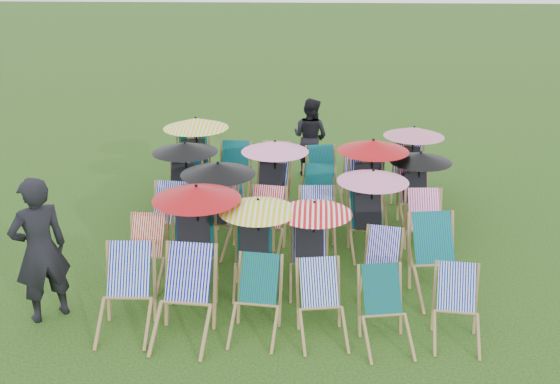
# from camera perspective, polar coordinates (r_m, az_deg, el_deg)

# --- Properties ---
(ground) EXTENTS (100.00, 100.00, 0.00)m
(ground) POSITION_cam_1_polar(r_m,az_deg,el_deg) (9.62, 1.10, -5.51)
(ground) COLOR #15330B
(ground) RESTS_ON ground
(deckchair_0) EXTENTS (0.69, 0.94, 0.99)m
(deckchair_0) POSITION_cam_1_polar(r_m,az_deg,el_deg) (7.77, -13.97, -9.02)
(deckchair_0) COLOR olive
(deckchair_0) RESTS_ON ground
(deckchair_1) EXTENTS (0.75, 1.00, 1.03)m
(deckchair_1) POSITION_cam_1_polar(r_m,az_deg,el_deg) (7.49, -8.83, -9.63)
(deckchair_1) COLOR olive
(deckchair_1) RESTS_ON ground
(deckchair_2) EXTENTS (0.66, 0.87, 0.88)m
(deckchair_2) POSITION_cam_1_polar(r_m,az_deg,el_deg) (7.51, -2.26, -9.92)
(deckchair_2) COLOR olive
(deckchair_2) RESTS_ON ground
(deckchair_3) EXTENTS (0.70, 0.88, 0.86)m
(deckchair_3) POSITION_cam_1_polar(r_m,az_deg,el_deg) (7.47, 3.87, -10.23)
(deckchair_3) COLOR olive
(deckchair_3) RESTS_ON ground
(deckchair_4) EXTENTS (0.70, 0.88, 0.86)m
(deckchair_4) POSITION_cam_1_polar(r_m,az_deg,el_deg) (7.43, 9.68, -10.74)
(deckchair_4) COLOR olive
(deckchair_4) RESTS_ON ground
(deckchair_5) EXTENTS (0.63, 0.83, 0.84)m
(deckchair_5) POSITION_cam_1_polar(r_m,az_deg,el_deg) (7.68, 15.91, -10.24)
(deckchair_5) COLOR olive
(deckchair_5) RESTS_ON ground
(deckchair_6) EXTENTS (0.62, 0.84, 0.89)m
(deckchair_6) POSITION_cam_1_polar(r_m,az_deg,el_deg) (8.80, -12.39, -5.51)
(deckchair_6) COLOR olive
(deckchair_6) RESTS_ON ground
(deckchair_7) EXTENTS (1.19, 1.28, 1.42)m
(deckchair_7) POSITION_cam_1_polar(r_m,az_deg,el_deg) (8.49, -7.82, -3.95)
(deckchair_7) COLOR olive
(deckchair_7) RESTS_ON ground
(deckchair_8) EXTENTS (1.06, 1.11, 1.25)m
(deckchair_8) POSITION_cam_1_polar(r_m,az_deg,el_deg) (8.39, -2.28, -4.71)
(deckchair_8) COLOR olive
(deckchair_8) RESTS_ON ground
(deckchair_9) EXTENTS (1.02, 1.07, 1.21)m
(deckchair_9) POSITION_cam_1_polar(r_m,az_deg,el_deg) (8.41, 2.83, -4.81)
(deckchair_9) COLOR olive
(deckchair_9) RESTS_ON ground
(deckchair_10) EXTENTS (0.67, 0.84, 0.82)m
(deckchair_10) POSITION_cam_1_polar(r_m,az_deg,el_deg) (8.49, 9.24, -6.57)
(deckchair_10) COLOR olive
(deckchair_10) RESTS_ON ground
(deckchair_11) EXTENTS (0.81, 1.04, 1.03)m
(deckchair_11) POSITION_cam_1_polar(r_m,az_deg,el_deg) (8.52, 14.30, -6.10)
(deckchair_11) COLOR olive
(deckchair_11) RESTS_ON ground
(deckchair_12) EXTENTS (0.69, 0.92, 0.96)m
(deckchair_12) POSITION_cam_1_polar(r_m,az_deg,el_deg) (9.71, -10.33, -2.50)
(deckchair_12) COLOR olive
(deckchair_12) RESTS_ON ground
(deckchair_13) EXTENTS (1.14, 1.22, 1.35)m
(deckchair_13) POSITION_cam_1_polar(r_m,az_deg,el_deg) (9.55, -6.04, -1.14)
(deckchair_13) COLOR olive
(deckchair_13) RESTS_ON ground
(deckchair_14) EXTENTS (0.73, 0.94, 0.94)m
(deckchair_14) POSITION_cam_1_polar(r_m,az_deg,el_deg) (9.44, -1.49, -2.91)
(deckchair_14) COLOR olive
(deckchair_14) RESTS_ON ground
(deckchair_15) EXTENTS (0.64, 0.87, 0.92)m
(deckchair_15) POSITION_cam_1_polar(r_m,az_deg,el_deg) (9.51, 3.42, -2.83)
(deckchair_15) COLOR olive
(deckchair_15) RESTS_ON ground
(deckchair_16) EXTENTS (1.08, 1.15, 1.28)m
(deckchair_16) POSITION_cam_1_polar(r_m,az_deg,el_deg) (9.47, 8.20, -1.71)
(deckchair_16) COLOR olive
(deckchair_16) RESTS_ON ground
(deckchair_17) EXTENTS (0.67, 0.90, 0.93)m
(deckchair_17) POSITION_cam_1_polar(r_m,az_deg,el_deg) (9.61, 13.29, -3.10)
(deckchair_17) COLOR olive
(deckchair_17) RESTS_ON ground
(deckchair_18) EXTENTS (1.11, 1.17, 1.32)m
(deckchair_18) POSITION_cam_1_polar(r_m,az_deg,el_deg) (10.74, -8.90, 1.18)
(deckchair_18) COLOR olive
(deckchair_18) RESTS_ON ground
(deckchair_19) EXTENTS (0.68, 0.84, 0.82)m
(deckchair_19) POSITION_cam_1_polar(r_m,az_deg,el_deg) (10.58, -4.54, -0.60)
(deckchair_19) COLOR olive
(deckchair_19) RESTS_ON ground
(deckchair_20) EXTENTS (1.14, 1.21, 1.35)m
(deckchair_20) POSITION_cam_1_polar(r_m,az_deg,el_deg) (10.56, -0.82, 1.19)
(deckchair_20) COLOR olive
(deckchair_20) RESTS_ON ground
(deckchair_21) EXTENTS (0.64, 0.88, 0.93)m
(deckchair_21) POSITION_cam_1_polar(r_m,az_deg,el_deg) (10.45, 3.51, -0.52)
(deckchair_21) COLOR olive
(deckchair_21) RESTS_ON ground
(deckchair_22) EXTENTS (1.19, 1.25, 1.41)m
(deckchair_22) POSITION_cam_1_polar(r_m,az_deg,el_deg) (10.52, 8.16, 1.07)
(deckchair_22) COLOR olive
(deckchair_22) RESTS_ON ground
(deckchair_23) EXTENTS (1.03, 1.10, 1.22)m
(deckchair_23) POSITION_cam_1_polar(r_m,az_deg,el_deg) (10.63, 12.44, 0.43)
(deckchair_23) COLOR olive
(deckchair_23) RESTS_ON ground
(deckchair_24) EXTENTS (1.21, 1.32, 1.44)m
(deckchair_24) POSITION_cam_1_polar(r_m,az_deg,el_deg) (11.78, -7.79, 3.37)
(deckchair_24) COLOR olive
(deckchair_24) RESTS_ON ground
(deckchair_25) EXTENTS (0.65, 0.90, 0.97)m
(deckchair_25) POSITION_cam_1_polar(r_m,az_deg,el_deg) (11.63, -4.23, 1.84)
(deckchair_25) COLOR olive
(deckchair_25) RESTS_ON ground
(deckchair_26) EXTENTS (0.69, 0.91, 0.94)m
(deckchair_26) POSITION_cam_1_polar(r_m,az_deg,el_deg) (11.69, -0.54, 1.92)
(deckchair_26) COLOR olive
(deckchair_26) RESTS_ON ground
(deckchair_27) EXTENTS (0.76, 0.95, 0.92)m
(deckchair_27) POSITION_cam_1_polar(r_m,az_deg,el_deg) (11.55, 4.04, 1.58)
(deckchair_27) COLOR olive
(deckchair_27) RESTS_ON ground
(deckchair_28) EXTENTS (0.66, 0.86, 0.88)m
(deckchair_28) POSITION_cam_1_polar(r_m,az_deg,el_deg) (11.65, 7.04, 1.54)
(deckchair_28) COLOR olive
(deckchair_28) RESTS_ON ground
(deckchair_29) EXTENTS (1.11, 1.17, 1.32)m
(deckchair_29) POSITION_cam_1_polar(r_m,az_deg,el_deg) (11.79, 11.76, 2.79)
(deckchair_29) COLOR olive
(deckchair_29) RESTS_ON ground
(person_left) EXTENTS (0.81, 0.79, 1.87)m
(person_left) POSITION_cam_1_polar(r_m,az_deg,el_deg) (8.14, -21.10, -4.96)
(person_left) COLOR black
(person_left) RESTS_ON ground
(person_rear) EXTENTS (0.98, 0.91, 1.60)m
(person_rear) POSITION_cam_1_polar(r_m,az_deg,el_deg) (12.70, 2.78, 5.04)
(person_rear) COLOR black
(person_rear) RESTS_ON ground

